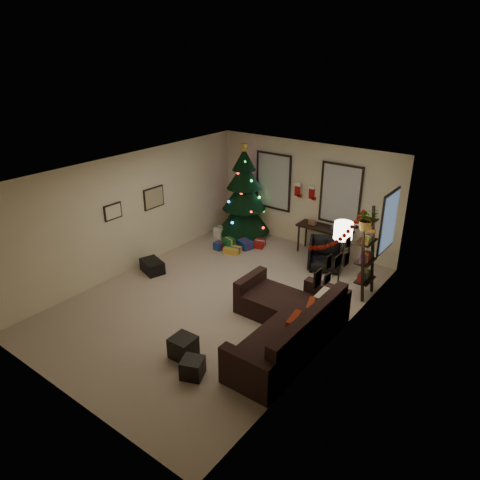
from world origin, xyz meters
name	(u,v)px	position (x,y,z in m)	size (l,w,h in m)	color
floor	(219,299)	(0.00, 0.00, 0.00)	(7.00, 7.00, 0.00)	tan
ceiling	(216,172)	(0.00, 0.00, 2.70)	(7.00, 7.00, 0.00)	white
wall_back	(306,195)	(0.00, 3.50, 1.35)	(5.00, 5.00, 0.00)	beige
wall_front	(55,321)	(0.00, -3.50, 1.35)	(5.00, 5.00, 0.00)	beige
wall_left	(132,213)	(-2.50, 0.00, 1.35)	(7.00, 7.00, 0.00)	beige
wall_right	(335,276)	(2.50, 0.00, 1.35)	(7.00, 7.00, 0.00)	beige
window_back_left	(274,181)	(-0.95, 3.47, 1.55)	(1.05, 0.06, 1.50)	#728CB2
window_back_right	(341,195)	(0.95, 3.47, 1.55)	(1.05, 0.06, 1.50)	#728CB2
window_right_wall	(389,222)	(2.47, 2.55, 1.50)	(0.06, 0.90, 1.30)	#728CB2
christmas_tree	(244,197)	(-1.61, 3.06, 1.08)	(1.41, 1.41, 2.62)	black
presents	(234,243)	(-1.33, 2.25, 0.11)	(1.50, 1.01, 0.30)	navy
sofa	(287,325)	(1.83, -0.34, 0.29)	(1.94, 2.81, 0.88)	black
pillow_red_a	(294,328)	(2.21, -0.77, 0.64)	(0.12, 0.43, 0.43)	maroon
pillow_red_b	(310,312)	(2.21, -0.21, 0.64)	(0.11, 0.40, 0.40)	maroon
pillow_cream	(321,303)	(2.21, 0.18, 0.63)	(0.12, 0.44, 0.44)	beige
ottoman_near	(183,347)	(0.70, -1.79, 0.19)	(0.39, 0.39, 0.37)	black
ottoman_far	(193,368)	(1.16, -2.06, 0.16)	(0.33, 0.33, 0.32)	black
desk	(324,231)	(0.72, 3.22, 0.65)	(1.36, 0.49, 0.73)	black
desk_chair	(325,254)	(1.10, 2.57, 0.36)	(0.70, 0.66, 0.72)	black
bookshelf	(367,255)	(2.30, 1.94, 0.92)	(0.30, 0.55, 1.89)	black
potted_plant	(367,215)	(2.30, 1.68, 1.86)	(0.53, 0.45, 0.58)	#4C4C4C
floor_lamp	(343,236)	(1.95, 1.46, 1.42)	(0.36, 0.36, 1.70)	black
art_map	(154,198)	(-2.48, 0.67, 1.54)	(0.04, 0.60, 0.50)	black
art_abstract	(113,212)	(-2.48, -0.52, 1.53)	(0.04, 0.45, 0.35)	black
gallery	(333,265)	(2.48, -0.07, 1.57)	(0.03, 1.25, 0.54)	black
garland	(339,234)	(2.45, 0.11, 2.05)	(0.08, 1.90, 0.30)	#A5140C
stocking_left	(298,189)	(-0.14, 3.33, 1.51)	(0.20, 0.05, 0.36)	#990F0C
stocking_right	(312,192)	(0.19, 3.47, 1.47)	(0.20, 0.05, 0.36)	#990F0C
storage_bin	(152,266)	(-1.99, 0.02, 0.14)	(0.57, 0.38, 0.29)	black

